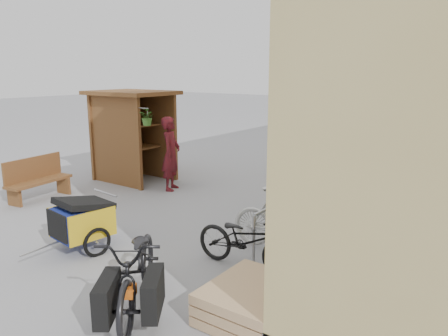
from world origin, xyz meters
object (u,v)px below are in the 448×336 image
Objects in this scene: pallet_stack at (253,302)px; bike_3 at (316,197)px; child_trailer at (82,220)px; bike_4 at (329,192)px; bike_2 at (304,206)px; bike_1 at (283,221)px; bench at (37,178)px; shopping_carts at (412,161)px; bike_7 at (358,177)px; person_kiosk at (171,154)px; kiosk at (130,123)px; bike_0 at (247,240)px; bike_5 at (338,188)px; cargo_bike at (138,270)px; bike_6 at (346,182)px.

bike_3 reaches higher than pallet_stack.
bike_4 is (2.65, 4.03, -0.02)m from child_trailer.
bike_4 is at bearing -10.51° from bike_2.
bench is at bearing 88.42° from bike_1.
bike_7 is at bearing -109.12° from shopping_carts.
bike_3 is (3.97, -0.26, -0.37)m from person_kiosk.
kiosk is at bearing 63.75° from bike_1.
bench is 1.00× the size of child_trailer.
pallet_stack is at bearing -169.66° from bike_1.
bike_7 is (5.97, 4.45, -0.01)m from bench.
bench is at bearing 111.63° from bike_4.
bench is 5.90m from bike_0.
child_trailer is 0.95× the size of bike_5.
person_kiosk is (-4.72, -4.06, 0.29)m from shopping_carts.
person_kiosk reaches higher than pallet_stack.
bench is 5.78m from cargo_bike.
child_trailer is 4.29m from bike_3.
kiosk reaches higher than pallet_stack.
cargo_bike is 4.19m from bike_3.
cargo_bike reaches higher than bike_4.
bike_1 is 2.18m from bike_4.
cargo_bike is 1.28× the size of bike_2.
bike_2 is 0.98× the size of bike_6.
bike_5 is (4.01, 0.77, -0.41)m from person_kiosk.
bike_4 is at bearing 162.81° from bike_7.
bike_5 is at bearing 177.36° from bike_6.
bike_0 is at bearing -26.93° from kiosk.
kiosk is at bearing 93.79° from bike_7.
child_trailer is 3.88m from person_kiosk.
bike_0 is at bearing 38.95° from cargo_bike.
pallet_stack is at bearing -152.50° from person_kiosk.
bike_1 is at bearing 165.75° from bike_7.
child_trailer is at bearing -52.57° from kiosk.
pallet_stack is 0.68× the size of bike_1.
bike_3 is (-0.75, -4.32, -0.08)m from shopping_carts.
bike_7 is at bearing -2.16° from bike_0.
bike_1 reaches higher than bike_7.
person_kiosk is at bearing 92.12° from cargo_bike.
bike_3 is at bearing 163.73° from bike_7.
shopping_carts is at bearing -15.67° from bike_4.
bench is at bearing 168.70° from pallet_stack.
bike_4 is 1.15× the size of bike_7.
bike_5 is 1.00× the size of bike_6.
person_kiosk is 1.09× the size of bike_5.
kiosk is at bearing 104.43° from bike_3.
kiosk is 5.59m from bike_2.
bike_0 is (2.63, 0.95, -0.06)m from child_trailer.
bike_0 is at bearing -162.45° from bike_3.
bike_6 is (-0.11, 1.89, -0.11)m from bike_3.
bench reaches higher than bike_0.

